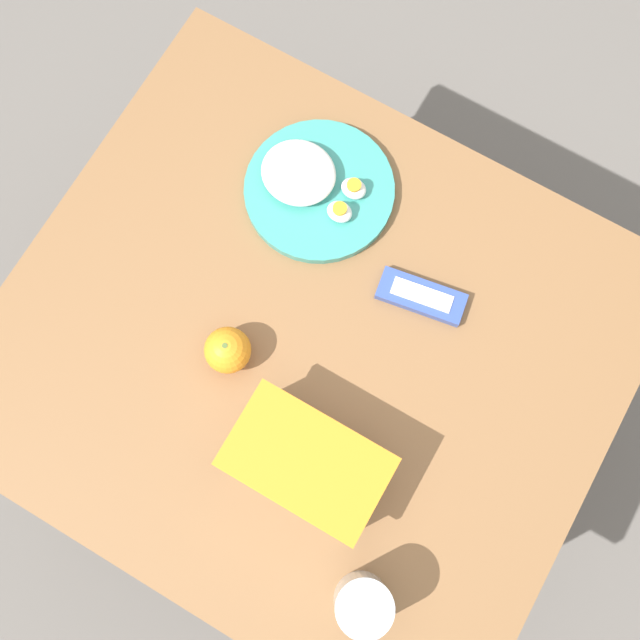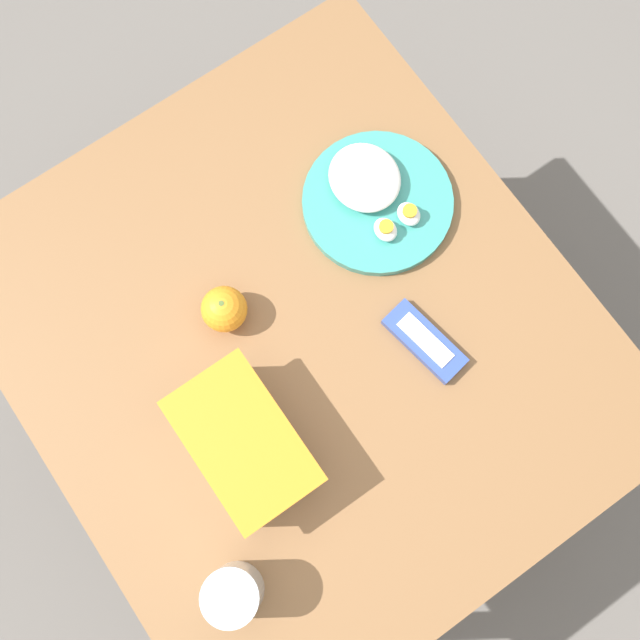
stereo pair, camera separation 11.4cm
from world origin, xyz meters
The scene contains 7 objects.
ground_plane centered at (0.00, 0.00, 0.00)m, with size 10.00×10.00×0.00m, color #66605B.
table centered at (0.00, 0.00, 0.59)m, with size 0.94×0.84×0.71m.
food_container centered at (-0.09, 0.16, 0.75)m, with size 0.22×0.14×0.10m.
orange_fruit centered at (0.10, 0.07, 0.74)m, with size 0.07×0.07×0.07m.
rice_plate centered at (0.12, -0.23, 0.73)m, with size 0.24×0.24×0.05m.
candy_bar centered at (-0.11, -0.15, 0.72)m, with size 0.14×0.07×0.02m.
drinking_glass centered at (-0.25, 0.28, 0.76)m, with size 0.08×0.08×0.10m.
Camera 2 is at (-0.21, 0.11, 1.84)m, focal length 42.00 mm.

